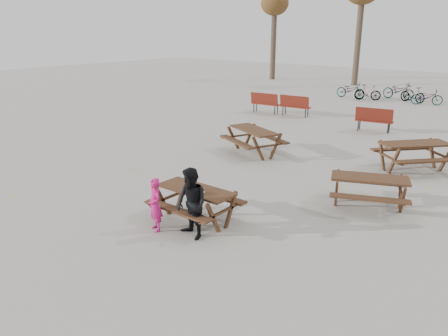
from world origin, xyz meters
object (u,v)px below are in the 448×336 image
Objects in this scene: food_tray at (200,192)px; picnic_table_north at (254,141)px; picnic_table_east at (369,192)px; picnic_table_far at (414,157)px; child at (155,205)px; main_picnic_table at (196,196)px; soda_bottle at (195,187)px; adult at (191,204)px.

picnic_table_north is (-2.39, 5.45, -0.36)m from food_tray.
picnic_table_far reaches higher than picnic_table_east.
child is (-0.59, -0.76, -0.21)m from food_tray.
child is (-0.36, -0.89, -0.00)m from main_picnic_table.
soda_bottle is at bearing -159.20° from picnic_table_far.
food_tray is 0.99m from child.
picnic_table_east is (2.24, 3.85, -0.36)m from adult.
picnic_table_far is at bearing 68.90° from soda_bottle.
main_picnic_table is at bearing 139.53° from adult.
main_picnic_table is 0.83m from adult.
main_picnic_table is at bearing -159.67° from picnic_table_far.
picnic_table_east is (2.71, 3.19, -0.20)m from main_picnic_table.
main_picnic_table is 10.59× the size of soda_bottle.
main_picnic_table is at bearing -153.27° from picnic_table_east.
food_tray is (0.23, -0.13, 0.21)m from main_picnic_table.
picnic_table_north is at bearing 133.46° from picnic_table_east.
food_tray is 0.10× the size of picnic_table_east.
soda_bottle is 4.25m from picnic_table_east.
soda_bottle is 5.84m from picnic_table_north.
picnic_table_far is (-0.01, 3.64, 0.05)m from picnic_table_east.
adult is (0.24, -0.53, -0.05)m from food_tray.
child is 0.65× the size of picnic_table_east.
picnic_table_far is (4.86, 1.50, 0.00)m from picnic_table_north.
soda_bottle is 0.11× the size of adult.
food_tray is at bearing 73.02° from child.
child is 0.88m from adult.
picnic_table_north reaches higher than main_picnic_table.
adult is 7.81m from picnic_table_far.
main_picnic_table is 1.01× the size of picnic_table_east.
picnic_table_north reaches higher than picnic_table_east.
food_tray is at bearing -149.65° from picnic_table_east.
child is at bearing -111.86° from main_picnic_table.
child is 8.30m from picnic_table_far.
picnic_table_east is (3.07, 4.08, -0.20)m from child.
picnic_table_north is (-4.87, 2.14, 0.05)m from picnic_table_east.
food_tray reaches higher than main_picnic_table.
food_tray is 0.15× the size of child.
soda_bottle is 0.08× the size of picnic_table_north.
picnic_table_north is (-2.19, 5.40, -0.42)m from soda_bottle.
food_tray is 5.97m from picnic_table_north.
child is at bearing -149.84° from picnic_table_east.
child is at bearing -150.53° from adult.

